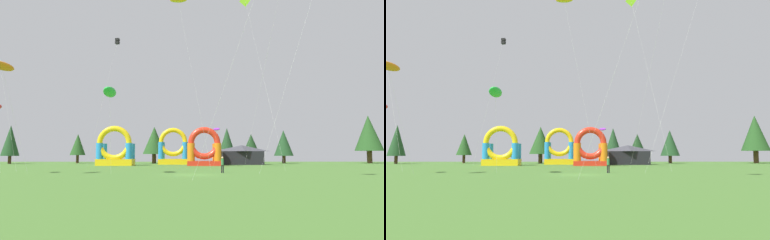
# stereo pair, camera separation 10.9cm
# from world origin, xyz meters

# --- Properties ---
(ground_plane) EXTENTS (120.00, 120.00, 0.00)m
(ground_plane) POSITION_xyz_m (0.00, 0.00, 0.00)
(ground_plane) COLOR #47752D
(kite_purple_parafoil) EXTENTS (1.56, 2.17, 6.68)m
(kite_purple_parafoil) POSITION_xyz_m (4.26, 24.52, 6.28)
(kite_purple_parafoil) COLOR purple
(kite_purple_parafoil) RESTS_ON ground_plane
(kite_yellow_parafoil) EXTENTS (6.02, 3.36, 24.87)m
(kite_yellow_parafoil) POSITION_xyz_m (-2.01, 13.66, 24.23)
(kite_yellow_parafoil) COLOR yellow
(kite_yellow_parafoil) RESTS_ON ground_plane
(kite_black_box) EXTENTS (5.20, 1.38, 21.07)m
(kite_black_box) POSITION_xyz_m (-12.28, 21.59, 20.51)
(kite_black_box) COLOR black
(kite_black_box) RESTS_ON ground_plane
(kite_green_parafoil) EXTENTS (1.54, 3.60, 9.24)m
(kite_green_parafoil) POSITION_xyz_m (-8.80, 1.02, 8.58)
(kite_green_parafoil) COLOR green
(kite_green_parafoil) RESTS_ON ground_plane
(kite_lime_diamond) EXTENTS (3.90, 10.07, 26.64)m
(kite_lime_diamond) POSITION_xyz_m (8.44, 17.93, 25.83)
(kite_lime_diamond) COLOR #8CD826
(kite_lime_diamond) RESTS_ON ground_plane
(kite_orange_parafoil) EXTENTS (2.33, 5.69, 11.38)m
(kite_orange_parafoil) POSITION_xyz_m (-19.10, -1.23, 10.82)
(kite_orange_parafoil) COLOR orange
(kite_orange_parafoil) RESTS_ON ground_plane
(person_midfield) EXTENTS (0.37, 0.37, 1.80)m
(person_midfield) POSITION_xyz_m (3.26, 3.47, 1.07)
(person_midfield) COLOR black
(person_midfield) RESTS_ON ground_plane
(inflatable_red_slide) EXTENTS (5.99, 4.77, 6.82)m
(inflatable_red_slide) POSITION_xyz_m (2.28, 27.83, 2.49)
(inflatable_red_slide) COLOR red
(inflatable_red_slide) RESTS_ON ground_plane
(inflatable_blue_arch) EXTENTS (6.41, 4.41, 7.06)m
(inflatable_blue_arch) POSITION_xyz_m (-13.65, 28.49, 2.43)
(inflatable_blue_arch) COLOR yellow
(inflatable_blue_arch) RESTS_ON ground_plane
(inflatable_yellow_castle) EXTENTS (5.81, 3.93, 7.18)m
(inflatable_yellow_castle) POSITION_xyz_m (-3.52, 35.15, 2.61)
(inflatable_yellow_castle) COLOR yellow
(inflatable_yellow_castle) RESTS_ON ground_plane
(festival_tent) EXTENTS (7.86, 4.45, 3.77)m
(festival_tent) POSITION_xyz_m (9.91, 33.91, 1.88)
(festival_tent) COLOR black
(festival_tent) RESTS_ON ground_plane
(tree_row_0) EXTENTS (3.72, 3.72, 8.19)m
(tree_row_0) POSITION_xyz_m (-38.29, 40.37, 4.89)
(tree_row_0) COLOR #4C331E
(tree_row_0) RESTS_ON ground_plane
(tree_row_1) EXTENTS (3.42, 3.42, 6.54)m
(tree_row_1) POSITION_xyz_m (-25.34, 44.80, 4.13)
(tree_row_1) COLOR #4C331E
(tree_row_1) RESTS_ON ground_plane
(tree_row_2) EXTENTS (4.96, 4.96, 8.01)m
(tree_row_2) POSITION_xyz_m (-8.00, 42.58, 4.98)
(tree_row_2) COLOR #4C331E
(tree_row_2) RESTS_ON ground_plane
(tree_row_3) EXTENTS (3.53, 3.53, 7.68)m
(tree_row_3) POSITION_xyz_m (7.79, 41.21, 4.82)
(tree_row_3) COLOR #4C331E
(tree_row_3) RESTS_ON ground_plane
(tree_row_4) EXTENTS (4.05, 4.05, 6.59)m
(tree_row_4) POSITION_xyz_m (13.77, 45.59, 4.14)
(tree_row_4) COLOR #4C331E
(tree_row_4) RESTS_ON ground_plane
(tree_row_5) EXTENTS (4.21, 4.21, 7.32)m
(tree_row_5) POSITION_xyz_m (20.51, 43.01, 4.46)
(tree_row_5) COLOR #4C331E
(tree_row_5) RESTS_ON ground_plane
(tree_row_6) EXTENTS (6.09, 6.09, 10.72)m
(tree_row_6) POSITION_xyz_m (40.04, 44.11, 6.69)
(tree_row_6) COLOR #4C331E
(tree_row_6) RESTS_ON ground_plane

